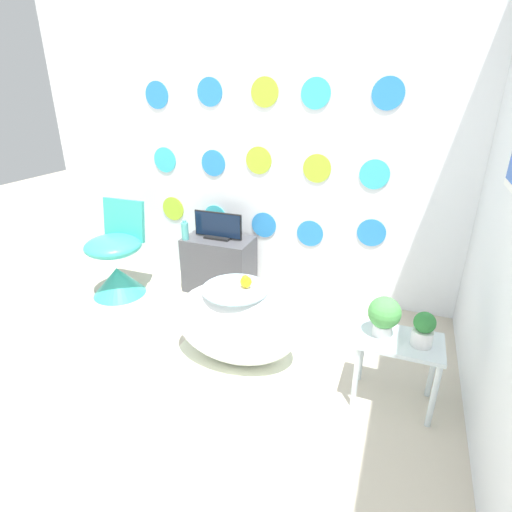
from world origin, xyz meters
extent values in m
plane|color=#BCB29E|center=(0.00, 0.00, 0.00)|extent=(12.00, 12.00, 0.00)
cube|color=white|center=(0.00, 2.16, 1.30)|extent=(4.29, 0.04, 2.60)
cylinder|color=#B2D633|center=(-0.89, 2.13, 0.65)|extent=(0.23, 0.01, 0.23)
cylinder|color=#3DC6D6|center=(-0.45, 2.13, 0.61)|extent=(0.23, 0.01, 0.23)
cylinder|color=#2D8CE0|center=(0.03, 2.13, 0.60)|extent=(0.23, 0.01, 0.23)
cylinder|color=#2D8CE0|center=(0.44, 2.13, 0.57)|extent=(0.23, 0.01, 0.23)
cylinder|color=#2D8CE0|center=(0.94, 2.13, 0.64)|extent=(0.23, 0.01, 0.23)
cylinder|color=#3DC6D6|center=(-0.94, 2.13, 1.10)|extent=(0.23, 0.01, 0.23)
cylinder|color=#2D8CE0|center=(-0.44, 2.13, 1.10)|extent=(0.23, 0.01, 0.23)
cylinder|color=#B2D633|center=(-0.02, 2.13, 1.15)|extent=(0.23, 0.01, 0.23)
cylinder|color=#B2D633|center=(0.47, 2.13, 1.12)|extent=(0.23, 0.01, 0.23)
cylinder|color=#3DC6D6|center=(0.91, 2.13, 1.11)|extent=(0.23, 0.01, 0.23)
cylinder|color=#2D8CE0|center=(-0.96, 2.13, 1.65)|extent=(0.23, 0.01, 0.23)
cylinder|color=#2D8CE0|center=(-0.45, 2.13, 1.68)|extent=(0.23, 0.01, 0.23)
cylinder|color=#B2D633|center=(0.02, 2.13, 1.68)|extent=(0.23, 0.01, 0.23)
cylinder|color=#3DC6D6|center=(0.43, 2.13, 1.67)|extent=(0.23, 0.01, 0.23)
cylinder|color=#2D8CE0|center=(0.94, 2.13, 1.67)|extent=(0.23, 0.01, 0.23)
cube|color=silver|center=(0.27, 0.92, 0.00)|extent=(0.95, 0.94, 0.01)
ellipsoid|color=white|center=(0.22, 1.07, 0.27)|extent=(0.86, 0.53, 0.54)
cylinder|color=#B2DBEA|center=(0.22, 1.07, 0.52)|extent=(0.43, 0.43, 0.01)
sphere|color=yellow|center=(0.29, 1.08, 0.58)|extent=(0.08, 0.08, 0.08)
sphere|color=yellow|center=(0.29, 1.07, 0.61)|extent=(0.05, 0.05, 0.05)
cone|color=orange|center=(0.29, 1.05, 0.61)|extent=(0.02, 0.02, 0.02)
cone|color=#38B2A3|center=(-1.12, 1.52, 0.13)|extent=(0.46, 0.46, 0.25)
ellipsoid|color=#38B2A3|center=(-1.12, 1.52, 0.46)|extent=(0.48, 0.48, 0.17)
cube|color=#38B2A3|center=(-1.12, 1.70, 0.64)|extent=(0.41, 0.09, 0.36)
cube|color=#4C4C51|center=(-0.32, 1.93, 0.25)|extent=(0.59, 0.36, 0.50)
cube|color=white|center=(-0.32, 1.76, 0.34)|extent=(0.51, 0.01, 0.14)
cube|color=black|center=(-0.32, 1.93, 0.51)|extent=(0.23, 0.12, 0.02)
cube|color=black|center=(-0.32, 1.94, 0.62)|extent=(0.44, 0.01, 0.22)
cube|color=#0F1E38|center=(-0.32, 1.93, 0.62)|extent=(0.42, 0.01, 0.20)
cylinder|color=#51B2AD|center=(-0.57, 1.80, 0.57)|extent=(0.06, 0.06, 0.15)
cylinder|color=#51B2AD|center=(-0.57, 1.80, 0.66)|extent=(0.03, 0.03, 0.02)
cube|color=silver|center=(1.24, 1.01, 0.42)|extent=(0.46, 0.30, 0.02)
cylinder|color=silver|center=(1.04, 0.89, 0.20)|extent=(0.03, 0.03, 0.41)
cylinder|color=silver|center=(1.45, 0.89, 0.20)|extent=(0.03, 0.03, 0.41)
cylinder|color=silver|center=(1.04, 1.14, 0.20)|extent=(0.03, 0.03, 0.41)
cylinder|color=silver|center=(1.45, 1.14, 0.20)|extent=(0.03, 0.03, 0.41)
cylinder|color=white|center=(1.14, 1.03, 0.47)|extent=(0.10, 0.10, 0.07)
sphere|color=#4C9E4C|center=(1.14, 1.03, 0.57)|extent=(0.18, 0.18, 0.18)
cylinder|color=white|center=(1.35, 1.00, 0.48)|extent=(0.11, 0.11, 0.09)
sphere|color=#2D7A38|center=(1.35, 1.00, 0.57)|extent=(0.11, 0.11, 0.11)
camera|label=1|loc=(1.17, -0.99, 1.72)|focal=28.00mm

